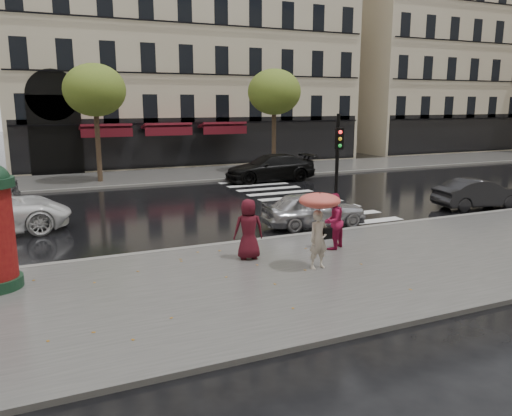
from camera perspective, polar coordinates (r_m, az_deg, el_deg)
name	(u,v)px	position (r m, az deg, el deg)	size (l,w,h in m)	color
ground	(263,276)	(13.32, 0.85, -7.78)	(160.00, 160.00, 0.00)	black
near_sidewalk	(272,280)	(12.87, 1.79, -8.21)	(90.00, 7.00, 0.12)	#474744
far_sidewalk	(133,178)	(31.16, -13.91, 3.37)	(90.00, 6.00, 0.12)	#474744
near_kerb	(224,245)	(15.94, -3.66, -4.21)	(90.00, 0.25, 0.14)	slate
far_kerb	(143,185)	(28.24, -12.83, 2.59)	(90.00, 0.25, 0.14)	slate
zebra_crossing	(293,198)	(24.23, 4.28, 1.20)	(3.60, 11.75, 0.01)	silver
bldg_far_corner	(176,17)	(43.43, -9.11, 20.78)	(26.00, 14.00, 22.90)	#B7A88C
bldg_far_right	(443,35)	(57.45, 20.56, 17.98)	(24.00, 14.00, 22.90)	#B7A88C
tree_far_left	(95,91)	(29.58, -17.96, 12.65)	(3.40, 3.40, 6.64)	#38281C
tree_far_right	(274,92)	(32.67, 2.09, 13.07)	(3.40, 3.40, 6.64)	#38281C
woman_umbrella	(319,218)	(13.29, 7.25, -1.09)	(1.10, 1.10, 2.12)	#C1B29F
woman_red	(333,221)	(15.28, 8.75, -1.51)	(0.83, 0.65, 1.72)	maroon
man_burgundy	(249,229)	(14.14, -0.86, -2.43)	(0.85, 0.55, 1.73)	#4B0F19
traffic_light	(338,162)	(16.97, 9.31, 5.22)	(0.30, 0.40, 4.02)	black
car_silver	(314,209)	(18.51, 6.61, -0.12)	(1.55, 3.85, 1.31)	#B6B6BB
car_darkgrey	(478,194)	(23.72, 24.07, 1.52)	(1.36, 3.90, 1.28)	black
car_black	(270,168)	(29.32, 1.61, 4.61)	(2.18, 5.35, 1.55)	black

